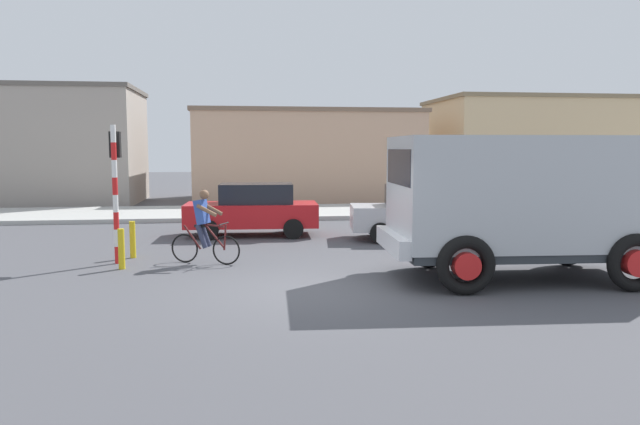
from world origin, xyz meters
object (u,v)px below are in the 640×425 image
at_px(car_red_near, 253,209).
at_px(bollard_near, 121,249).
at_px(bollard_far, 133,240).
at_px(cyclist, 204,227).
at_px(car_white_mid, 421,212).
at_px(truck_foreground, 523,198).
at_px(traffic_light_pole, 115,174).

bearing_deg(car_red_near, bollard_near, -121.60).
bearing_deg(bollard_near, bollard_far, 90.00).
bearing_deg(cyclist, car_red_near, 74.89).
bearing_deg(car_white_mid, bollard_far, -165.45).
distance_m(cyclist, car_red_near, 4.63).
height_order(truck_foreground, bollard_near, truck_foreground).
bearing_deg(car_white_mid, car_red_near, 163.75).
xyz_separation_m(car_red_near, bollard_far, (-3.00, -3.47, -0.37)).
distance_m(cyclist, bollard_near, 1.88).
relative_size(bollard_near, bollard_far, 1.00).
distance_m(car_red_near, bollard_far, 4.60).
bearing_deg(bollard_far, car_red_near, 49.18).
relative_size(cyclist, bollard_near, 1.91).
relative_size(truck_foreground, traffic_light_pole, 1.73).
xyz_separation_m(truck_foreground, cyclist, (-6.52, 2.49, -0.80)).
bearing_deg(car_red_near, truck_foreground, -52.64).
bearing_deg(truck_foreground, cyclist, 159.07).
relative_size(traffic_light_pole, bollard_far, 3.56).
relative_size(truck_foreground, car_red_near, 1.36).
bearing_deg(bollard_near, car_red_near, 58.40).
relative_size(truck_foreground, car_white_mid, 1.33).
bearing_deg(truck_foreground, bollard_far, 157.21).
xyz_separation_m(truck_foreground, traffic_light_pole, (-8.54, 2.87, 0.40)).
xyz_separation_m(traffic_light_pole, car_red_near, (3.22, 4.09, -1.25)).
distance_m(truck_foreground, cyclist, 7.03).
height_order(traffic_light_pole, car_red_near, traffic_light_pole).
xyz_separation_m(car_white_mid, bollard_near, (-7.88, -3.44, -0.37)).
bearing_deg(traffic_light_pole, truck_foreground, -18.56).
relative_size(truck_foreground, cyclist, 3.22).
distance_m(truck_foreground, bollard_near, 8.66).
relative_size(car_white_mid, bollard_far, 4.64).
xyz_separation_m(traffic_light_pole, bollard_far, (0.23, 0.62, -1.62)).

